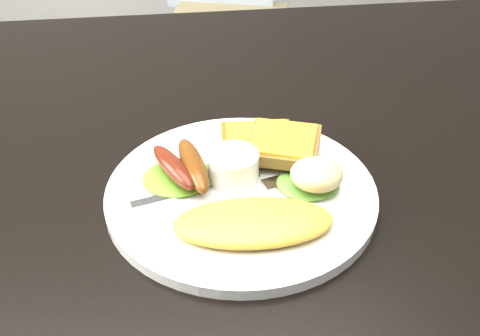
# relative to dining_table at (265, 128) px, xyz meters

# --- Properties ---
(dining_table) EXTENTS (1.20, 0.80, 0.04)m
(dining_table) POSITION_rel_dining_table_xyz_m (0.00, 0.00, 0.00)
(dining_table) COLOR black
(dining_table) RESTS_ON ground
(dining_chair) EXTENTS (0.46, 0.46, 0.04)m
(dining_chair) POSITION_rel_dining_table_xyz_m (0.06, 1.07, -0.28)
(dining_chair) COLOR #9E8C5F
(dining_chair) RESTS_ON ground
(plate) EXTENTS (0.30, 0.30, 0.01)m
(plate) POSITION_rel_dining_table_xyz_m (-0.05, -0.17, 0.03)
(plate) COLOR white
(plate) RESTS_ON dining_table
(lettuce_left) EXTENTS (0.08, 0.08, 0.01)m
(lettuce_left) POSITION_rel_dining_table_xyz_m (-0.12, -0.15, 0.04)
(lettuce_left) COLOR #558B20
(lettuce_left) RESTS_ON plate
(lettuce_right) EXTENTS (0.08, 0.07, 0.01)m
(lettuce_right) POSITION_rel_dining_table_xyz_m (0.02, -0.17, 0.04)
(lettuce_right) COLOR #3E8722
(lettuce_right) RESTS_ON plate
(omelette) EXTENTS (0.16, 0.08, 0.02)m
(omelette) POSITION_rel_dining_table_xyz_m (-0.05, -0.24, 0.04)
(omelette) COLOR yellow
(omelette) RESTS_ON plate
(sausage_a) EXTENTS (0.06, 0.09, 0.02)m
(sausage_a) POSITION_rel_dining_table_xyz_m (-0.13, -0.15, 0.05)
(sausage_a) COLOR #5B2115
(sausage_a) RESTS_ON lettuce_left
(sausage_b) EXTENTS (0.04, 0.11, 0.03)m
(sausage_b) POSITION_rel_dining_table_xyz_m (-0.11, -0.15, 0.05)
(sausage_b) COLOR brown
(sausage_b) RESTS_ON lettuce_left
(ramekin) EXTENTS (0.07, 0.07, 0.03)m
(ramekin) POSITION_rel_dining_table_xyz_m (-0.06, -0.15, 0.05)
(ramekin) COLOR white
(ramekin) RESTS_ON plate
(toast_a) EXTENTS (0.09, 0.09, 0.01)m
(toast_a) POSITION_rel_dining_table_xyz_m (-0.02, -0.10, 0.04)
(toast_a) COLOR brown
(toast_a) RESTS_ON plate
(toast_b) EXTENTS (0.10, 0.10, 0.01)m
(toast_b) POSITION_rel_dining_table_xyz_m (0.00, -0.12, 0.05)
(toast_b) COLOR olive
(toast_b) RESTS_ON toast_a
(potato_salad) EXTENTS (0.06, 0.06, 0.03)m
(potato_salad) POSITION_rel_dining_table_xyz_m (0.02, -0.19, 0.06)
(potato_salad) COLOR beige
(potato_salad) RESTS_ON lettuce_right
(fork) EXTENTS (0.14, 0.05, 0.00)m
(fork) POSITION_rel_dining_table_xyz_m (-0.10, -0.17, 0.03)
(fork) COLOR #ADAFB7
(fork) RESTS_ON plate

